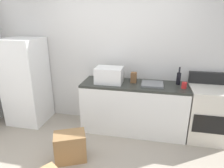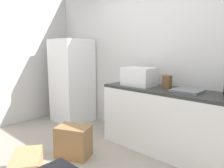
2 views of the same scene
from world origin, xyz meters
name	(u,v)px [view 2 (image 2 of 2)]	position (x,y,z in m)	size (l,w,h in m)	color
wall_back	(161,58)	(0.00, 1.55, 1.30)	(5.00, 0.10, 2.60)	silver
kitchen_counter	(165,120)	(0.30, 1.20, 0.45)	(1.80, 0.60, 0.90)	white
refrigerator	(72,81)	(-1.75, 1.15, 0.81)	(0.68, 0.66, 1.63)	white
microwave	(139,77)	(-0.13, 1.17, 1.04)	(0.46, 0.34, 0.27)	white
sink_basin	(187,91)	(0.61, 1.20, 0.92)	(0.36, 0.32, 0.03)	slate
knife_block	(167,82)	(0.28, 1.26, 0.99)	(0.10, 0.10, 0.18)	brown
cardboard_box_medium	(27,168)	(-0.43, -0.47, 0.15)	(0.51, 0.30, 0.30)	tan
cardboard_box_small	(74,142)	(-0.50, 0.21, 0.21)	(0.44, 0.29, 0.42)	olive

